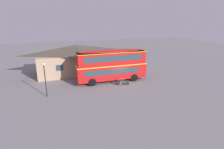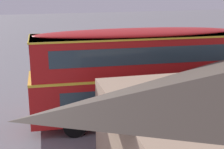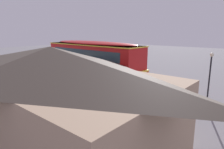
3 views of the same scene
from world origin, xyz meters
The scene contains 5 objects.
ground_plane centered at (0.00, 0.00, 0.00)m, with size 120.00×120.00×0.00m, color slate.
double_decker_bus centered at (-0.92, 1.12, 2.64)m, with size 10.62×3.12×4.79m.
touring_bicycle centered at (-0.38, -1.03, 0.37)m, with size 1.62×0.67×1.04m.
backpack_on_ground centered at (0.71, -1.30, 0.30)m, with size 0.37×0.37×0.59m.
water_bottle_red_squeeze centered at (-0.59, -1.68, 0.10)m, with size 0.07×0.07×0.23m.
Camera 2 is at (4.47, 16.42, 7.04)m, focal length 53.89 mm.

